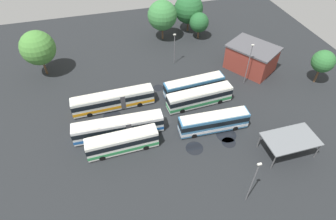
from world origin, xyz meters
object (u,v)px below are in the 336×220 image
object	(u,v)px
bus_row0_slot3	(214,122)
maintenance_shelter	(291,139)
lamp_post_far_corner	(253,182)
bus_row0_slot1	(200,97)
tree_northeast	(189,9)
depot_building	(251,58)
tree_west_edge	(323,61)
tree_northwest	(38,48)
bus_row1_slot0	(114,100)
lamp_post_by_building	(249,63)
tree_north_edge	(199,22)
bus_row1_slot3	(122,142)
bus_row0_slot0	(194,86)
lamp_post_mid_lot	(174,48)
tree_east_edge	(162,15)
bus_row1_slot2	(119,127)

from	to	relation	value
bus_row0_slot3	maintenance_shelter	xyz separation A→B (m)	(-9.79, 8.03, 1.38)
bus_row0_slot3	lamp_post_far_corner	distance (m)	14.48
bus_row0_slot1	tree_northeast	xyz separation A→B (m)	(-7.38, -29.42, 4.25)
depot_building	tree_west_edge	distance (m)	14.25
maintenance_shelter	tree_northwest	bearing A→B (deg)	-40.61
bus_row0_slot3	depot_building	xyz separation A→B (m)	(-15.17, -15.38, 1.03)
bus_row0_slot3	tree_northeast	distance (m)	37.32
bus_row1_slot0	lamp_post_by_building	xyz separation A→B (m)	(-27.98, -0.41, 3.20)
tree_north_edge	bus_row0_slot1	bearing A→B (deg)	70.59
lamp_post_by_building	tree_northwest	bearing A→B (deg)	-19.76
bus_row1_slot0	bus_row1_slot3	bearing A→B (deg)	90.29
depot_building	tree_northwest	bearing A→B (deg)	-12.96
maintenance_shelter	tree_northwest	world-z (taller)	tree_northwest
bus_row1_slot0	lamp_post_far_corner	distance (m)	29.38
lamp_post_by_building	tree_northwest	size ratio (longest dim) A/B	0.91
bus_row0_slot3	tree_west_edge	xyz separation A→B (m)	(-26.55, -7.13, 3.35)
bus_row0_slot0	tree_west_edge	world-z (taller)	tree_west_edge
bus_row0_slot3	tree_west_edge	distance (m)	27.69
bus_row1_slot0	tree_northeast	distance (m)	35.29
maintenance_shelter	tree_northeast	size ratio (longest dim) A/B	0.87
maintenance_shelter	bus_row0_slot0	bearing A→B (deg)	-62.17
bus_row0_slot3	lamp_post_mid_lot	xyz separation A→B (m)	(0.77, -22.05, 2.27)
tree_west_edge	tree_northwest	bearing A→B (deg)	-18.29
tree_northeast	depot_building	bearing A→B (deg)	110.58
tree_west_edge	lamp_post_by_building	bearing A→B (deg)	-14.10
lamp_post_far_corner	tree_east_edge	size ratio (longest dim) A/B	0.88
bus_row0_slot0	tree_north_edge	size ratio (longest dim) A/B	1.82
maintenance_shelter	tree_northeast	bearing A→B (deg)	-86.78
bus_row1_slot3	lamp_post_by_building	xyz separation A→B (m)	(-27.92, -11.16, 3.20)
tree_east_edge	bus_row0_slot1	bearing A→B (deg)	90.92
bus_row0_slot0	bus_row0_slot1	distance (m)	3.54
bus_row0_slot1	bus_row1_slot3	world-z (taller)	same
bus_row0_slot0	bus_row1_slot3	bearing A→B (deg)	33.51
lamp_post_far_corner	tree_west_edge	distance (m)	34.46
bus_row0_slot1	tree_northeast	size ratio (longest dim) A/B	1.32
tree_northeast	tree_east_edge	size ratio (longest dim) A/B	0.98
depot_building	lamp_post_mid_lot	bearing A→B (deg)	-22.72
bus_row0_slot3	lamp_post_by_building	bearing A→B (deg)	-137.08
bus_row0_slot1	tree_east_edge	distance (m)	27.22
bus_row1_slot2	tree_northwest	world-z (taller)	tree_northwest
bus_row0_slot3	depot_building	distance (m)	21.63
lamp_post_by_building	tree_north_edge	bearing A→B (deg)	-81.54
bus_row1_slot2	maintenance_shelter	bearing A→B (deg)	156.61
bus_row0_slot0	lamp_post_mid_lot	world-z (taller)	lamp_post_mid_lot
tree_west_edge	bus_row1_slot2	bearing A→B (deg)	5.16
bus_row1_slot2	tree_east_edge	distance (m)	34.65
maintenance_shelter	tree_east_edge	size ratio (longest dim) A/B	0.85
bus_row0_slot0	tree_west_edge	bearing A→B (deg)	172.82
maintenance_shelter	lamp_post_mid_lot	bearing A→B (deg)	-70.65
bus_row1_slot2	tree_east_edge	xyz separation A→B (m)	(-15.78, -30.50, 4.57)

